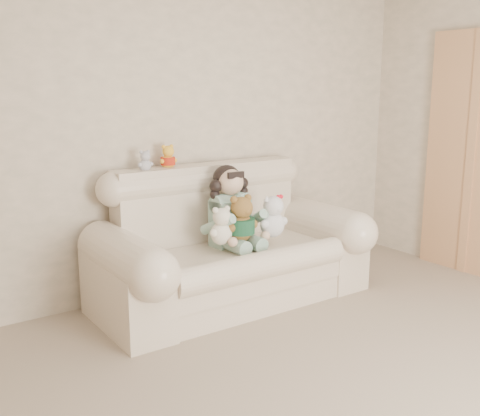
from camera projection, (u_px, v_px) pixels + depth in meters
name	position (u px, v px, depth m)	size (l,w,h in m)	color
wall_back	(185.00, 129.00, 4.46)	(4.50, 4.50, 0.00)	tan
sofa	(232.00, 236.00, 4.28)	(2.10, 0.95, 1.03)	#BEB299
door_panel	(473.00, 155.00, 4.87)	(0.06, 0.90, 2.10)	tan
seated_child	(230.00, 205.00, 4.32)	(0.38, 0.46, 0.63)	#287252
brown_teddy	(241.00, 214.00, 4.15)	(0.26, 0.20, 0.41)	brown
white_cat	(273.00, 212.00, 4.28)	(0.25, 0.19, 0.39)	silver
cream_teddy	(221.00, 222.00, 4.08)	(0.21, 0.16, 0.33)	white
yellow_mini_bear	(168.00, 155.00, 4.27)	(0.14, 0.11, 0.22)	yellow
grey_mini_plush	(145.00, 159.00, 4.13)	(0.12, 0.09, 0.19)	silver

